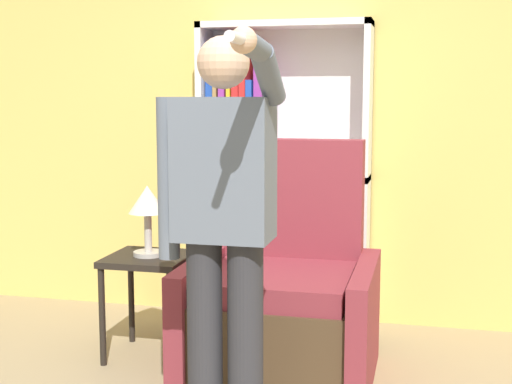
% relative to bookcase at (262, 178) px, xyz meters
% --- Properties ---
extents(wall_back, '(8.00, 0.06, 2.80)m').
position_rel_bookcase_xyz_m(wall_back, '(0.21, 0.16, 0.44)').
color(wall_back, '#E0C160').
rests_on(wall_back, ground_plane).
extents(bookcase, '(1.10, 0.28, 1.96)m').
position_rel_bookcase_xyz_m(bookcase, '(0.00, 0.00, 0.00)').
color(bookcase, white).
rests_on(bookcase, ground_plane).
extents(armchair, '(0.98, 0.91, 1.25)m').
position_rel_bookcase_xyz_m(armchair, '(0.32, -0.86, -0.58)').
color(armchair, '#4C3823').
rests_on(armchair, ground_plane).
extents(person_standing, '(0.54, 0.78, 1.73)m').
position_rel_bookcase_xyz_m(person_standing, '(0.24, -1.75, 0.02)').
color(person_standing, '#2D2D33').
rests_on(person_standing, ground_plane).
extents(side_table, '(0.46, 0.46, 0.59)m').
position_rel_bookcase_xyz_m(side_table, '(-0.48, -0.79, -0.47)').
color(side_table, black).
rests_on(side_table, ground_plane).
extents(table_lamp, '(0.22, 0.22, 0.40)m').
position_rel_bookcase_xyz_m(table_lamp, '(-0.48, -0.79, -0.08)').
color(table_lamp, '#B7B2A8').
rests_on(table_lamp, side_table).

